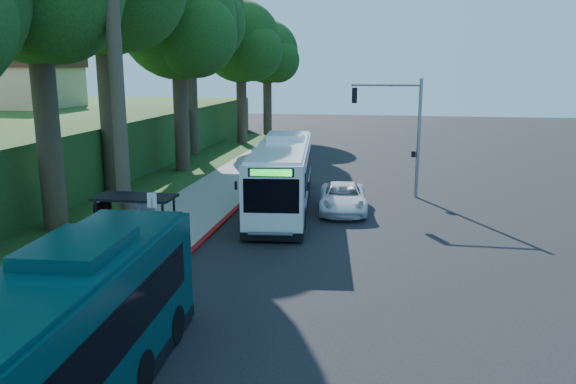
% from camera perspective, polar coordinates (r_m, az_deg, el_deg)
% --- Properties ---
extents(ground, '(140.00, 140.00, 0.00)m').
position_cam_1_polar(ground, '(24.93, 2.87, -5.21)').
color(ground, black).
rests_on(ground, ground).
extents(sidewalk, '(4.50, 70.00, 0.12)m').
position_cam_1_polar(sidewalk, '(26.73, -12.90, -4.16)').
color(sidewalk, gray).
rests_on(sidewalk, ground).
extents(red_curb, '(0.25, 30.00, 0.13)m').
position_cam_1_polar(red_curb, '(22.37, -11.33, -7.37)').
color(red_curb, maroon).
rests_on(red_curb, ground).
extents(grass_verge, '(8.00, 70.00, 0.06)m').
position_cam_1_polar(grass_verge, '(33.51, -18.67, -1.19)').
color(grass_verge, '#234719').
rests_on(grass_verge, ground).
extents(bus_shelter, '(3.20, 1.51, 2.55)m').
position_cam_1_polar(bus_shelter, '(23.74, -15.62, -2.04)').
color(bus_shelter, black).
rests_on(bus_shelter, ground).
extents(stop_sign_pole, '(0.35, 0.06, 3.17)m').
position_cam_1_polar(stop_sign_pole, '(21.04, -13.54, -2.99)').
color(stop_sign_pole, gray).
rests_on(stop_sign_pole, ground).
extents(traffic_signal_pole, '(4.10, 0.30, 7.00)m').
position_cam_1_polar(traffic_signal_pole, '(33.76, 11.46, 6.89)').
color(traffic_signal_pole, gray).
rests_on(traffic_signal_pole, ground).
extents(hillside_backdrop, '(24.00, 60.00, 8.80)m').
position_cam_1_polar(hillside_backdrop, '(48.67, -27.16, 5.06)').
color(hillside_backdrop, '#234719').
rests_on(hillside_backdrop, ground).
extents(tree_2, '(8.82, 8.40, 15.12)m').
position_cam_1_polar(tree_2, '(42.31, -11.05, 16.20)').
color(tree_2, '#382B1E').
rests_on(tree_2, ground).
extents(tree_3, '(10.08, 9.60, 17.28)m').
position_cam_1_polar(tree_3, '(50.60, -10.00, 17.30)').
color(tree_3, '#382B1E').
rests_on(tree_3, ground).
extents(tree_4, '(8.40, 8.00, 14.14)m').
position_cam_1_polar(tree_4, '(57.40, -4.75, 14.60)').
color(tree_4, '#382B1E').
rests_on(tree_4, ground).
extents(tree_5, '(7.35, 7.00, 12.86)m').
position_cam_1_polar(tree_5, '(64.95, -2.07, 13.71)').
color(tree_5, '#382B1E').
rests_on(tree_5, ground).
extents(white_bus, '(4.14, 13.30, 3.90)m').
position_cam_1_polar(white_bus, '(30.73, -0.56, 1.86)').
color(white_bus, white).
rests_on(white_bus, ground).
extents(teal_bus, '(3.43, 12.86, 3.80)m').
position_cam_1_polar(teal_bus, '(12.58, -24.15, -15.71)').
color(teal_bus, '#093133').
rests_on(teal_bus, ground).
extents(pickup, '(2.90, 5.51, 1.48)m').
position_cam_1_polar(pickup, '(30.34, 5.61, -0.59)').
color(pickup, white).
rests_on(pickup, ground).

